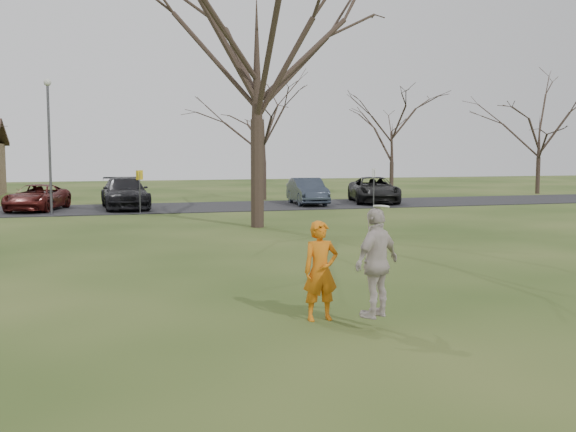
{
  "coord_description": "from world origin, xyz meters",
  "views": [
    {
      "loc": [
        -4.33,
        -10.66,
        2.96
      ],
      "look_at": [
        0.0,
        4.0,
        1.5
      ],
      "focal_mm": 42.25,
      "sensor_mm": 36.0,
      "label": 1
    }
  ],
  "objects_px": {
    "player_defender": "(321,271)",
    "car_5": "(307,191)",
    "big_tree": "(257,46)",
    "car_2": "(37,197)",
    "car_6": "(374,190)",
    "lamp_post": "(49,129)",
    "car_3": "(125,193)",
    "catching_play": "(377,263)"
  },
  "relations": [
    {
      "from": "player_defender",
      "to": "car_5",
      "type": "relative_size",
      "value": 0.4
    },
    {
      "from": "player_defender",
      "to": "big_tree",
      "type": "xyz_separation_m",
      "value": [
        2.47,
        14.6,
        6.12
      ]
    },
    {
      "from": "car_2",
      "to": "car_6",
      "type": "height_order",
      "value": "car_6"
    },
    {
      "from": "player_defender",
      "to": "lamp_post",
      "type": "xyz_separation_m",
      "value": [
        -5.53,
        22.1,
        3.09
      ]
    },
    {
      "from": "player_defender",
      "to": "car_2",
      "type": "bearing_deg",
      "value": 103.98
    },
    {
      "from": "car_6",
      "to": "big_tree",
      "type": "relative_size",
      "value": 0.38
    },
    {
      "from": "big_tree",
      "to": "car_3",
      "type": "bearing_deg",
      "value": 114.19
    },
    {
      "from": "car_5",
      "to": "car_6",
      "type": "xyz_separation_m",
      "value": [
        4.06,
        0.18,
        0.01
      ]
    },
    {
      "from": "catching_play",
      "to": "car_6",
      "type": "bearing_deg",
      "value": 66.42
    },
    {
      "from": "car_3",
      "to": "car_2",
      "type": "bearing_deg",
      "value": 178.95
    },
    {
      "from": "lamp_post",
      "to": "catching_play",
      "type": "bearing_deg",
      "value": -74.86
    },
    {
      "from": "car_3",
      "to": "car_5",
      "type": "distance_m",
      "value": 9.83
    },
    {
      "from": "car_2",
      "to": "car_5",
      "type": "bearing_deg",
      "value": 15.94
    },
    {
      "from": "lamp_post",
      "to": "car_5",
      "type": "bearing_deg",
      "value": 10.14
    },
    {
      "from": "car_6",
      "to": "catching_play",
      "type": "height_order",
      "value": "catching_play"
    },
    {
      "from": "car_6",
      "to": "lamp_post",
      "type": "distance_m",
      "value": 17.82
    },
    {
      "from": "car_6",
      "to": "lamp_post",
      "type": "bearing_deg",
      "value": -157.39
    },
    {
      "from": "car_2",
      "to": "car_3",
      "type": "xyz_separation_m",
      "value": [
        4.27,
        0.06,
        0.15
      ]
    },
    {
      "from": "car_5",
      "to": "car_6",
      "type": "height_order",
      "value": "car_6"
    },
    {
      "from": "player_defender",
      "to": "car_6",
      "type": "height_order",
      "value": "player_defender"
    },
    {
      "from": "car_3",
      "to": "lamp_post",
      "type": "height_order",
      "value": "lamp_post"
    },
    {
      "from": "car_2",
      "to": "lamp_post",
      "type": "distance_m",
      "value": 4.23
    },
    {
      "from": "car_5",
      "to": "big_tree",
      "type": "distance_m",
      "value": 12.82
    },
    {
      "from": "lamp_post",
      "to": "car_2",
      "type": "bearing_deg",
      "value": 107.49
    },
    {
      "from": "car_3",
      "to": "big_tree",
      "type": "distance_m",
      "value": 12.67
    },
    {
      "from": "car_3",
      "to": "catching_play",
      "type": "xyz_separation_m",
      "value": [
        2.75,
        -25.56,
        0.29
      ]
    },
    {
      "from": "car_6",
      "to": "lamp_post",
      "type": "relative_size",
      "value": 0.84
    },
    {
      "from": "player_defender",
      "to": "lamp_post",
      "type": "bearing_deg",
      "value": 103.62
    },
    {
      "from": "catching_play",
      "to": "big_tree",
      "type": "bearing_deg",
      "value": 83.4
    },
    {
      "from": "car_3",
      "to": "car_5",
      "type": "xyz_separation_m",
      "value": [
        9.82,
        -0.22,
        -0.07
      ]
    },
    {
      "from": "car_5",
      "to": "car_2",
      "type": "bearing_deg",
      "value": -175.68
    },
    {
      "from": "car_5",
      "to": "catching_play",
      "type": "bearing_deg",
      "value": -100.6
    },
    {
      "from": "car_5",
      "to": "car_3",
      "type": "bearing_deg",
      "value": -176.3
    },
    {
      "from": "lamp_post",
      "to": "car_3",
      "type": "bearing_deg",
      "value": 36.88
    },
    {
      "from": "car_2",
      "to": "big_tree",
      "type": "bearing_deg",
      "value": -32.15
    },
    {
      "from": "car_2",
      "to": "car_6",
      "type": "bearing_deg",
      "value": 16.66
    },
    {
      "from": "player_defender",
      "to": "lamp_post",
      "type": "distance_m",
      "value": 22.99
    },
    {
      "from": "car_5",
      "to": "player_defender",
      "type": "bearing_deg",
      "value": -102.57
    },
    {
      "from": "car_3",
      "to": "catching_play",
      "type": "height_order",
      "value": "catching_play"
    },
    {
      "from": "car_2",
      "to": "big_tree",
      "type": "xyz_separation_m",
      "value": [
        8.8,
        -10.04,
        6.32
      ]
    },
    {
      "from": "lamp_post",
      "to": "big_tree",
      "type": "height_order",
      "value": "big_tree"
    },
    {
      "from": "player_defender",
      "to": "car_3",
      "type": "distance_m",
      "value": 24.78
    }
  ]
}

